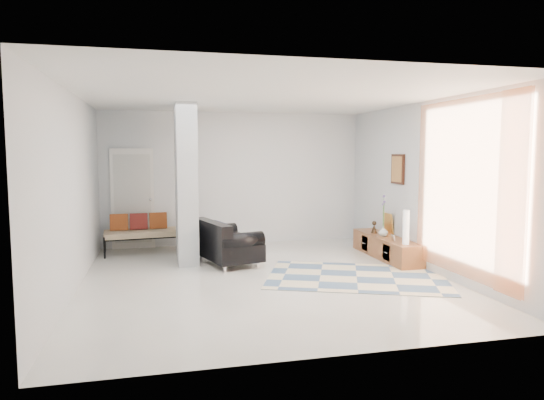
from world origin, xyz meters
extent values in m
plane|color=beige|center=(0.00, 0.00, 0.00)|extent=(6.00, 6.00, 0.00)
plane|color=white|center=(0.00, 0.00, 2.80)|extent=(6.00, 6.00, 0.00)
plane|color=silver|center=(0.00, 3.00, 1.40)|extent=(6.00, 0.00, 6.00)
plane|color=silver|center=(0.00, -3.00, 1.40)|extent=(6.00, 0.00, 6.00)
plane|color=silver|center=(-2.75, 0.00, 1.40)|extent=(0.00, 6.00, 6.00)
plane|color=silver|center=(2.75, 0.00, 1.40)|extent=(0.00, 6.00, 6.00)
cube|color=#B5BABD|center=(-1.10, 1.60, 1.40)|extent=(0.35, 1.20, 2.80)
cube|color=white|center=(-2.10, 2.96, 1.02)|extent=(0.85, 0.06, 2.04)
plane|color=orange|center=(2.67, -1.15, 1.45)|extent=(0.00, 2.55, 2.55)
cube|color=#3B1B10|center=(2.72, 0.93, 1.65)|extent=(0.04, 0.45, 0.55)
cube|color=brown|center=(2.52, 0.93, 0.20)|extent=(0.45, 2.06, 0.40)
cube|color=#3B1B10|center=(2.30, 0.48, 0.20)|extent=(0.02, 0.27, 0.28)
cube|color=#3B1B10|center=(2.30, 1.39, 0.20)|extent=(0.02, 0.27, 0.28)
cube|color=gold|center=(2.70, 1.22, 0.60)|extent=(0.09, 0.32, 0.40)
cube|color=silver|center=(2.42, 0.48, 0.46)|extent=(0.04, 0.10, 0.12)
cylinder|color=silver|center=(-0.54, 0.59, 0.05)|extent=(0.05, 0.05, 0.10)
cylinder|color=silver|center=(-0.84, 1.65, 0.05)|extent=(0.05, 0.05, 0.10)
cylinder|color=silver|center=(0.04, 0.75, 0.05)|extent=(0.05, 0.05, 0.10)
cylinder|color=silver|center=(-0.26, 1.81, 0.05)|extent=(0.05, 0.05, 0.10)
cube|color=black|center=(-0.40, 1.20, 0.25)|extent=(1.14, 1.51, 0.30)
cube|color=black|center=(-0.69, 1.12, 0.58)|extent=(0.56, 1.35, 0.36)
cylinder|color=black|center=(-0.25, 0.67, 0.48)|extent=(0.81, 0.48, 0.28)
cylinder|color=black|center=(-0.55, 1.73, 0.48)|extent=(0.81, 0.48, 0.28)
cube|color=black|center=(-0.58, 1.15, 0.60)|extent=(0.27, 0.51, 0.31)
cylinder|color=black|center=(-2.58, 2.05, 0.20)|extent=(0.04, 0.04, 0.40)
cylinder|color=black|center=(-1.01, 2.20, 0.20)|extent=(0.04, 0.04, 0.40)
cylinder|color=black|center=(-2.64, 2.70, 0.20)|extent=(0.04, 0.04, 0.40)
cylinder|color=black|center=(-1.07, 2.85, 0.20)|extent=(0.04, 0.04, 0.40)
cube|color=beige|center=(-1.82, 2.45, 0.38)|extent=(1.66, 0.81, 0.12)
cube|color=brown|center=(-2.35, 2.55, 0.60)|extent=(0.35, 0.20, 0.33)
cube|color=maroon|center=(-1.98, 2.59, 0.60)|extent=(0.35, 0.20, 0.33)
cube|color=brown|center=(-1.60, 2.62, 0.60)|extent=(0.35, 0.20, 0.33)
cube|color=beige|center=(1.42, -0.27, 0.01)|extent=(3.23, 2.71, 0.01)
cylinder|color=beige|center=(2.50, 0.17, 0.69)|extent=(0.11, 0.11, 0.58)
imported|color=silver|center=(2.47, 0.96, 0.49)|extent=(0.18, 0.18, 0.18)
camera|label=1|loc=(-1.58, -7.23, 1.95)|focal=32.00mm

